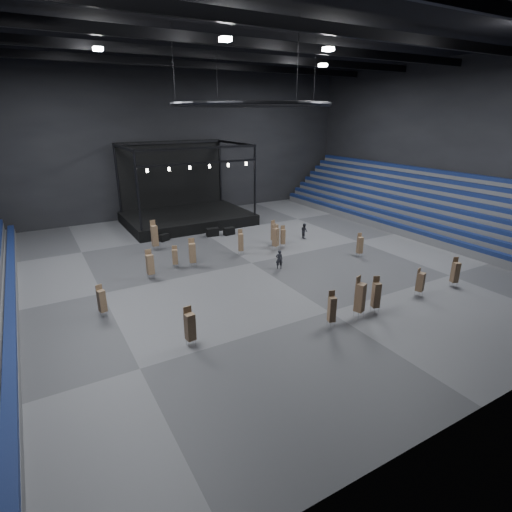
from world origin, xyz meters
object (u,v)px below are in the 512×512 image
flight_case_left (164,237)px  flight_case_right (229,231)px  chair_stack_7 (360,245)px  chair_stack_4 (241,242)px  chair_stack_5 (190,326)px  chair_stack_11 (276,237)px  chair_stack_10 (192,252)px  chair_stack_12 (155,235)px  crew_member (304,231)px  chair_stack_9 (102,300)px  chair_stack_15 (360,297)px  chair_stack_2 (175,256)px  chair_stack_13 (150,264)px  man_center (279,259)px  stage (185,210)px  chair_stack_6 (420,281)px  chair_stack_8 (283,236)px  chair_stack_14 (455,272)px  chair_stack_3 (332,309)px  chair_stack_0 (376,294)px  flight_case_mid (213,232)px  chair_stack_1 (274,232)px

flight_case_left → flight_case_right: flight_case_right is taller
flight_case_left → chair_stack_7: size_ratio=0.47×
chair_stack_4 → chair_stack_5: chair_stack_5 is taller
chair_stack_4 → chair_stack_11: bearing=6.9°
chair_stack_10 → chair_stack_11: bearing=14.6°
chair_stack_12 → crew_member: size_ratio=1.84×
chair_stack_9 → chair_stack_15: bearing=-46.3°
chair_stack_12 → chair_stack_15: 20.95m
chair_stack_2 → chair_stack_13: chair_stack_13 is taller
flight_case_left → chair_stack_13: (-4.01, -9.19, 0.91)m
man_center → crew_member: man_center is taller
chair_stack_5 → chair_stack_11: 17.64m
flight_case_left → chair_stack_2: size_ratio=0.55×
stage → flight_case_right: bearing=-74.0°
flight_case_left → chair_stack_6: (11.75, -21.88, 0.76)m
chair_stack_2 → chair_stack_8: size_ratio=0.89×
chair_stack_10 → chair_stack_14: size_ratio=1.08×
chair_stack_7 → man_center: 8.02m
chair_stack_4 → chair_stack_3: bearing=-79.7°
flight_case_right → chair_stack_0: (0.41, -20.71, 0.88)m
chair_stack_0 → chair_stack_12: bearing=134.3°
chair_stack_9 → chair_stack_6: bearing=-37.8°
chair_stack_15 → stage: bearing=72.3°
flight_case_left → flight_case_mid: bearing=-10.4°
chair_stack_4 → crew_member: 8.22m
flight_case_left → chair_stack_13: 10.06m
chair_stack_9 → chair_stack_10: (8.27, 5.38, 0.18)m
flight_case_mid → chair_stack_10: size_ratio=0.52×
chair_stack_4 → chair_stack_7: size_ratio=1.07×
chair_stack_8 → chair_stack_10: (-9.56, -0.58, 0.19)m
chair_stack_7 → chair_stack_11: chair_stack_11 is taller
stage → chair_stack_1: 13.58m
chair_stack_0 → chair_stack_14: chair_stack_0 is taller
chair_stack_13 → chair_stack_2: bearing=26.0°
chair_stack_9 → man_center: bearing=-10.4°
chair_stack_0 → chair_stack_4: 14.68m
chair_stack_9 → chair_stack_8: bearing=2.6°
flight_case_mid → chair_stack_12: (-6.64, -1.56, 1.05)m
chair_stack_5 → chair_stack_10: chair_stack_10 is taller
chair_stack_12 → chair_stack_1: bearing=-25.5°
flight_case_left → chair_stack_0: size_ratio=0.43×
flight_case_mid → chair_stack_1: chair_stack_1 is taller
chair_stack_14 → man_center: 13.50m
crew_member → chair_stack_4: bearing=107.5°
chair_stack_15 → chair_stack_14: bearing=-20.0°
chair_stack_15 → chair_stack_12: bearing=90.6°
chair_stack_9 → chair_stack_14: (23.80, -8.31, 0.07)m
chair_stack_11 → chair_stack_15: 14.20m
chair_stack_3 → chair_stack_6: (8.29, 0.21, -0.07)m
chair_stack_2 → chair_stack_9: size_ratio=0.88×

